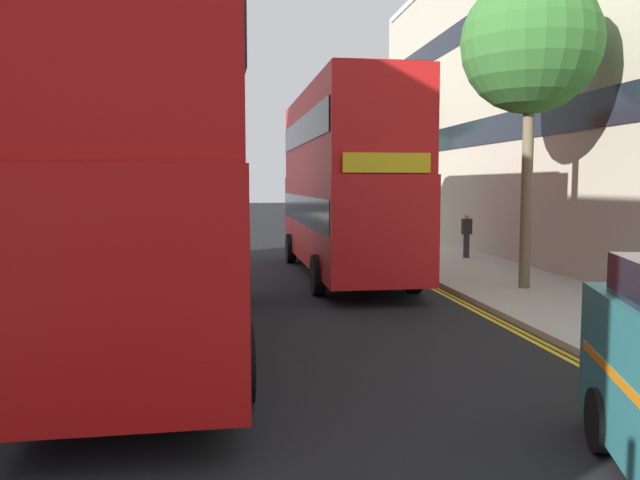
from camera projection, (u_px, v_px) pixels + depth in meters
sidewalk_right at (510, 284)px, 17.80m from camera, size 4.00×80.00×0.14m
sidewalk_left at (12, 295)px, 15.99m from camera, size 4.00×80.00×0.14m
kerb_line_outer at (463, 301)px, 15.54m from camera, size 0.10×56.00×0.01m
kerb_line_inner at (457, 301)px, 15.52m from camera, size 0.10×56.00×0.01m
double_decker_bus_away at (159, 172)px, 11.26m from camera, size 3.01×10.87×5.64m
double_decker_bus_oncoming at (343, 177)px, 19.63m from camera, size 2.86×10.83×5.64m
pedestrian_far at (467, 234)px, 23.32m from camera, size 0.34×0.22×1.62m
street_tree_near at (368, 130)px, 37.70m from camera, size 4.29×4.29×7.93m
street_tree_mid at (531, 45)px, 16.20m from camera, size 3.50×3.50×7.94m
street_tree_far at (408, 106)px, 30.83m from camera, size 3.10×3.10×7.98m
townhouse_terrace_right at (593, 97)px, 26.14m from camera, size 10.08×28.00×12.60m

